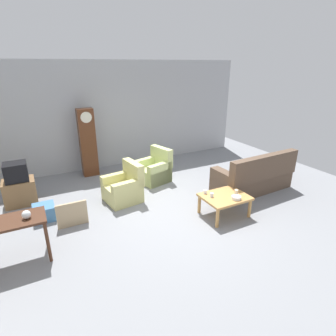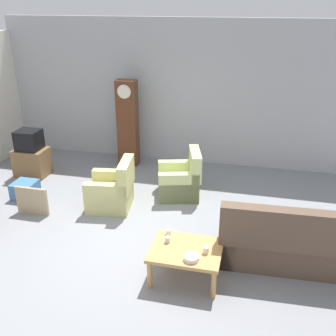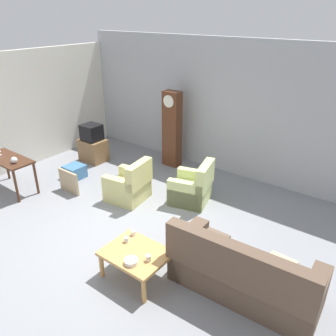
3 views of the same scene
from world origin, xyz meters
name	(u,v)px [view 2 (image 2 of 3)]	position (x,y,z in m)	size (l,w,h in m)	color
ground_plane	(138,242)	(0.00, 0.00, 0.00)	(10.40, 10.40, 0.00)	gray
garage_door_wall	(184,93)	(0.00, 3.60, 1.60)	(8.40, 0.16, 3.20)	#ADAFB5
couch_floral	(293,243)	(2.33, 0.00, 0.35)	(2.14, 0.97, 1.04)	brown
armchair_olive_near	(112,192)	(-0.80, 1.02, 0.31)	(0.89, 0.86, 0.92)	#CCC67A
armchair_olive_far	(181,181)	(0.33, 1.75, 0.31)	(0.96, 0.94, 0.92)	#C7D486
coffee_table_wood	(186,253)	(0.89, -0.63, 0.39)	(0.96, 0.76, 0.46)	tan
grandfather_clock	(128,123)	(-1.15, 3.03, 0.98)	(0.44, 0.30, 1.95)	#562D19
tv_stand_cabinet	(32,162)	(-3.00, 1.96, 0.30)	(0.68, 0.52, 0.59)	brown
tv_crt	(29,140)	(-3.00, 1.96, 0.80)	(0.48, 0.44, 0.42)	black
framed_picture_leaning	(32,201)	(-2.09, 0.43, 0.26)	(0.60, 0.05, 0.52)	tan
storage_box_blue	(25,190)	(-2.58, 0.98, 0.16)	(0.43, 0.44, 0.32)	teal
cup_white_porcelain	(168,232)	(0.58, -0.35, 0.50)	(0.08, 0.08, 0.08)	white
cup_blue_rimmed	(167,240)	(0.61, -0.54, 0.50)	(0.07, 0.07, 0.09)	silver
cup_cream_tall	(206,250)	(1.16, -0.67, 0.51)	(0.08, 0.08, 0.09)	beige
bowl_white_stacked	(191,258)	(1.00, -0.85, 0.49)	(0.20, 0.20, 0.06)	white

